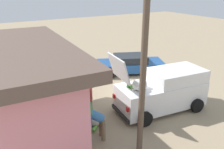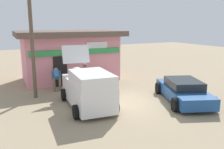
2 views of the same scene
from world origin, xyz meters
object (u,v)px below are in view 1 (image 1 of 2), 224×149
storefront_bar (10,93)px  unloaded_banana_pile (94,121)px  delivery_van (163,90)px  paint_bucket (61,98)px  parked_sedan (130,64)px  customer_bending (96,119)px  vendor_standing (89,97)px

storefront_bar → unloaded_banana_pile: storefront_bar is taller
delivery_van → paint_bucket: (3.09, 3.93, -0.74)m
delivery_van → paint_bucket: 5.05m
storefront_bar → paint_bucket: 3.48m
parked_sedan → customer_bending: customer_bending is taller
delivery_van → unloaded_banana_pile: delivery_van is taller
customer_bending → paint_bucket: size_ratio=3.28×
parked_sedan → customer_bending: 7.55m
storefront_bar → customer_bending: 3.27m
storefront_bar → vendor_standing: storefront_bar is taller
delivery_van → parked_sedan: size_ratio=0.98×
parked_sedan → customer_bending: bearing=135.8°
delivery_van → unloaded_banana_pile: (0.36, 3.43, -0.74)m
customer_bending → unloaded_banana_pile: bearing=-20.5°
parked_sedan → paint_bucket: parked_sedan is taller
delivery_van → parked_sedan: 5.11m
storefront_bar → vendor_standing: bearing=-91.0°
delivery_van → vendor_standing: 3.48m
parked_sedan → unloaded_banana_pile: bearing=132.5°
parked_sedan → unloaded_banana_pile: parked_sedan is taller
storefront_bar → unloaded_banana_pile: (-0.85, -2.92, -1.63)m
vendor_standing → unloaded_banana_pile: bearing=169.4°
vendor_standing → customer_bending: (-1.68, 0.48, -0.08)m
delivery_van → unloaded_banana_pile: size_ratio=4.80×
storefront_bar → paint_bucket: (1.89, -2.42, -1.64)m
storefront_bar → parked_sedan: size_ratio=1.62×
unloaded_banana_pile → storefront_bar: bearing=73.7°
unloaded_banana_pile → customer_bending: bearing=159.5°
storefront_bar → paint_bucket: bearing=-52.1°
parked_sedan → vendor_standing: vendor_standing is taller
storefront_bar → unloaded_banana_pile: size_ratio=7.95×
vendor_standing → parked_sedan: bearing=-52.1°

